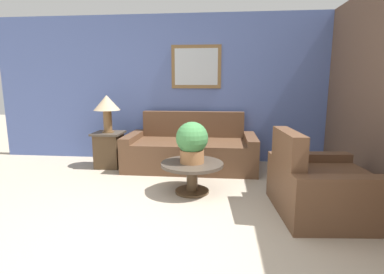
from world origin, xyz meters
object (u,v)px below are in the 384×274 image
Objects in this scene: couch_main at (191,151)px; potted_plant_on_table at (192,141)px; armchair at (320,188)px; table_lamp at (107,105)px; coffee_table at (192,171)px; side_table at (109,149)px.

couch_main is 4.03× the size of potted_plant_on_table.
couch_main is at bearing 39.60° from armchair.
armchair is at bearing -27.28° from table_lamp.
potted_plant_on_table is at bearing 112.58° from coffee_table.
potted_plant_on_table is at bearing -34.78° from side_table.
side_table is (-1.39, -0.09, 0.01)m from couch_main.
armchair is 3.36m from side_table.
couch_main and armchair have the same top height.
side_table reaches higher than coffee_table.
side_table is (-1.53, 1.06, 0.01)m from coffee_table.
coffee_table is 1.35× the size of side_table.
couch_main reaches higher than coffee_table.
armchair is at bearing -27.28° from side_table.
table_lamp is 1.17× the size of potted_plant_on_table.
side_table is at bearing -176.18° from couch_main.
armchair is (1.60, -1.63, -0.00)m from couch_main.
potted_plant_on_table is at bearing 67.00° from armchair.
couch_main is at bearing 3.82° from side_table.
coffee_table is at bearing -67.42° from potted_plant_on_table.
armchair is 2.00× the size of side_table.
coffee_table is 0.39m from potted_plant_on_table.
potted_plant_on_table is (0.14, -1.15, 0.39)m from couch_main.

